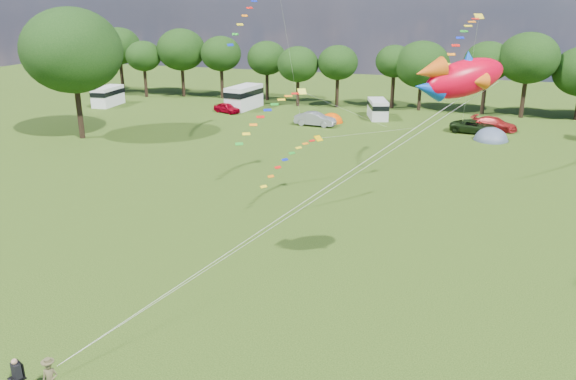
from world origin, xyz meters
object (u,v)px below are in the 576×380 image
(car_b, at_px, (315,119))
(car_c, at_px, (494,124))
(car_a, at_px, (227,108))
(camp_chair, at_px, (17,370))
(car_d, at_px, (474,127))
(fish_kite, at_px, (458,78))
(campervan_c, at_px, (378,108))
(tent_orange, at_px, (331,122))
(big_tree, at_px, (72,51))
(tent_greyblue, at_px, (491,140))
(campervan_a, at_px, (108,95))
(campervan_b, at_px, (244,96))

(car_b, bearing_deg, car_c, -74.01)
(car_a, distance_m, camp_chair, 54.17)
(car_d, xyz_separation_m, fish_kite, (-0.46, -39.51, 10.19))
(campervan_c, distance_m, fish_kite, 46.38)
(car_a, bearing_deg, tent_orange, -75.50)
(car_c, bearing_deg, camp_chair, -178.93)
(camp_chair, relative_size, fish_kite, 0.32)
(car_a, bearing_deg, big_tree, 173.62)
(big_tree, bearing_deg, tent_greyblue, 17.94)
(camp_chair, bearing_deg, car_b, 114.70)
(car_a, height_order, campervan_c, campervan_c)
(campervan_a, distance_m, tent_greyblue, 50.09)
(big_tree, relative_size, car_d, 2.55)
(tent_greyblue, distance_m, camp_chair, 50.25)
(camp_chair, bearing_deg, car_c, 93.67)
(tent_greyblue, bearing_deg, camp_chair, -109.32)
(car_c, distance_m, camp_chair, 55.20)
(car_d, bearing_deg, tent_orange, 96.65)
(car_d, bearing_deg, tent_greyblue, -139.34)
(car_c, height_order, campervan_a, campervan_a)
(car_a, height_order, car_c, car_c)
(car_b, relative_size, car_d, 0.85)
(tent_greyblue, bearing_deg, car_b, 177.88)
(car_b, xyz_separation_m, car_d, (17.51, 2.10, -0.07))
(car_b, xyz_separation_m, tent_greyblue, (19.31, -0.71, -0.76))
(car_b, bearing_deg, campervan_b, 62.41)
(big_tree, xyz_separation_m, campervan_a, (-9.11, 17.03, -7.63))
(car_a, height_order, car_d, car_d)
(tent_orange, xyz_separation_m, fish_kite, (15.77, -39.92, 10.88))
(big_tree, bearing_deg, campervan_a, 118.15)
(big_tree, height_order, campervan_b, big_tree)
(campervan_c, bearing_deg, tent_orange, 111.56)
(tent_greyblue, bearing_deg, tent_orange, 169.84)
(campervan_c, distance_m, camp_chair, 54.84)
(car_c, height_order, campervan_b, campervan_b)
(campervan_a, relative_size, campervan_b, 0.85)
(big_tree, height_order, car_d, big_tree)
(car_d, bearing_deg, fish_kite, -172.57)
(campervan_c, relative_size, fish_kite, 1.24)
(tent_orange, distance_m, fish_kite, 44.28)
(car_b, relative_size, camp_chair, 3.37)
(car_c, bearing_deg, campervan_a, 110.41)
(car_b, distance_m, tent_greyblue, 19.33)
(campervan_b, relative_size, camp_chair, 4.89)
(tent_greyblue, bearing_deg, big_tree, -162.06)
(big_tree, relative_size, car_b, 3.00)
(big_tree, bearing_deg, car_d, 22.34)
(campervan_a, bearing_deg, car_d, -97.18)
(car_c, bearing_deg, car_d, 156.84)
(big_tree, bearing_deg, campervan_c, 36.71)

